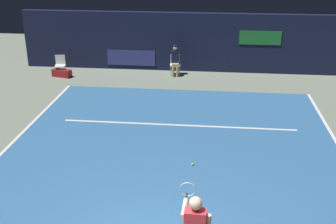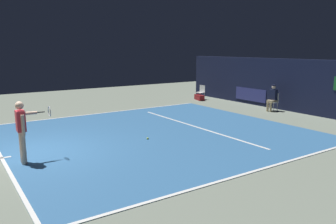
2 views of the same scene
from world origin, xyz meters
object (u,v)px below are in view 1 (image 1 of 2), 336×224
line_judge_on_chair (175,60)px  equipment_bag (62,73)px  courtside_chair_near (60,64)px  tennis_ball (192,164)px

line_judge_on_chair → equipment_bag: (-4.89, -0.73, -0.53)m
courtside_chair_near → tennis_ball: (6.18, -7.42, -0.46)m
line_judge_on_chair → courtside_chair_near: (-5.00, -0.52, -0.18)m
courtside_chair_near → equipment_bag: (0.11, -0.22, -0.34)m
tennis_ball → equipment_bag: equipment_bag is taller
tennis_ball → equipment_bag: size_ratio=0.08×
line_judge_on_chair → tennis_ball: size_ratio=19.41×
line_judge_on_chair → courtside_chair_near: line_judge_on_chair is taller
courtside_chair_near → line_judge_on_chair: bearing=5.9°
equipment_bag → tennis_ball: bearing=-35.1°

